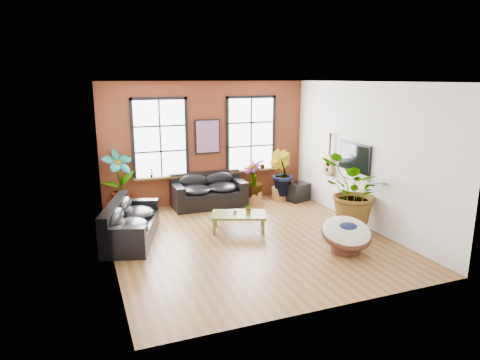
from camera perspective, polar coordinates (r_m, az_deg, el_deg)
The scene contains 19 objects.
room at distance 9.49m, azimuth 0.98°, elevation 2.32°, with size 6.04×6.54×3.54m.
sofa_back at distance 12.23m, azimuth -4.28°, elevation -1.51°, with size 2.06×1.01×0.95m.
sofa_left at distance 9.94m, azimuth -14.60°, elevation -5.63°, with size 1.57×2.42×0.89m.
coffee_table at distance 10.27m, azimuth -0.16°, elevation -4.77°, with size 1.47×1.15×0.50m.
papasan_chair at distance 9.26m, azimuth 14.01°, elevation -7.02°, with size 1.28×1.29×0.79m.
poster at distance 12.29m, azimuth -4.35°, elevation 5.80°, with size 0.74×0.06×0.98m.
tv_wall_unit at distance 11.31m, azimuth 14.03°, elevation 2.67°, with size 0.13×1.86×1.20m.
media_box at distance 12.89m, azimuth 7.60°, elevation -1.57°, with size 0.77×0.70×0.53m.
pot_back_left at distance 12.02m, azimuth -15.42°, elevation -3.39°, with size 0.61×0.61×0.39m.
pot_back_right at distance 12.97m, azimuth 5.39°, elevation -1.78°, with size 0.53×0.53×0.37m.
pot_right_wall at distance 10.53m, azimuth 14.51°, elevation -5.78°, with size 0.64×0.64×0.37m.
pot_mid at distance 12.49m, azimuth 1.71°, elevation -2.30°, with size 0.66×0.66×0.38m.
floor_plant_back_left at distance 11.79m, azimuth -15.81°, elevation 0.11°, with size 0.86×0.58×1.62m, color #114119.
floor_plant_back_right at distance 12.79m, azimuth 5.47°, elevation 0.96°, with size 0.74×0.60×1.35m, color #114119.
floor_plant_right_wall at distance 10.31m, azimuth 14.92°, elevation -1.54°, with size 1.50×1.30×1.66m, color #114119.
floor_plant_mid at distance 12.34m, azimuth 1.66°, elevation -0.02°, with size 0.63×0.63×1.13m, color #114119.
table_plant at distance 10.24m, azimuth 1.17°, elevation -3.83°, with size 0.22×0.19×0.24m, color #114119.
sill_plant_left at distance 12.03m, azimuth -11.74°, elevation 0.96°, with size 0.14×0.10×0.27m, color #114119.
sill_plant_right at distance 12.97m, azimuth 3.00°, elevation 2.13°, with size 0.15×0.15×0.27m, color #114119.
Camera 1 is at (-3.49, -8.48, 3.58)m, focal length 32.00 mm.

